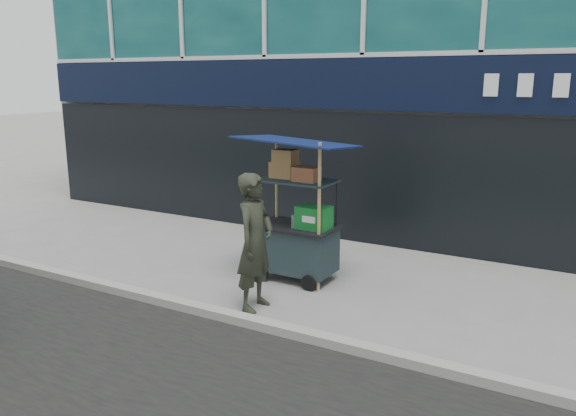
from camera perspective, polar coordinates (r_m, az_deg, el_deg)
The scene contains 4 objects.
ground at distance 7.41m, azimuth -4.61°, elevation -10.91°, with size 80.00×80.00×0.00m, color slate.
curb at distance 7.24m, azimuth -5.51°, elevation -11.02°, with size 80.00×0.18×0.12m, color gray.
vendor_cart at distance 8.45m, azimuth 0.94°, elevation -2.28°, with size 1.64×1.18×2.20m.
vendor_man at distance 7.35m, azimuth -3.36°, elevation -3.49°, with size 0.67×0.44×1.83m, color #262A1F.
Camera 1 is at (3.80, -5.61, 3.01)m, focal length 35.00 mm.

